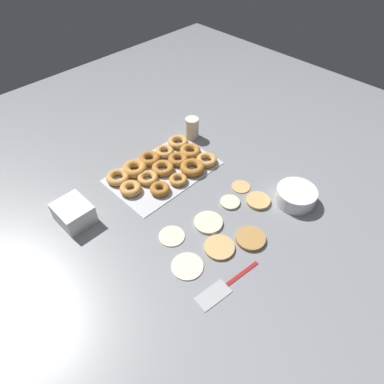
{
  "coord_description": "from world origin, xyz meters",
  "views": [
    {
      "loc": [
        0.67,
        0.61,
        1.04
      ],
      "look_at": [
        -0.03,
        -0.09,
        0.04
      ],
      "focal_mm": 32.0,
      "sensor_mm": 36.0,
      "label": 1
    }
  ],
  "objects_px": {
    "pancake_4": "(241,186)",
    "pancake_5": "(258,201)",
    "pancake_1": "(208,222)",
    "pancake_6": "(219,247)",
    "pancake_7": "(172,236)",
    "container_stack": "(74,213)",
    "paper_cup": "(192,128)",
    "batter_bowl": "(296,196)",
    "spatula": "(220,290)",
    "pancake_0": "(187,266)",
    "pancake_3": "(230,202)",
    "pancake_2": "(250,239)",
    "donut_tray": "(163,167)"
  },
  "relations": [
    {
      "from": "pancake_3",
      "to": "batter_bowl",
      "type": "relative_size",
      "value": 0.5
    },
    {
      "from": "pancake_1",
      "to": "pancake_7",
      "type": "distance_m",
      "value": 0.15
    },
    {
      "from": "pancake_6",
      "to": "batter_bowl",
      "type": "distance_m",
      "value": 0.4
    },
    {
      "from": "pancake_4",
      "to": "container_stack",
      "type": "bearing_deg",
      "value": -29.55
    },
    {
      "from": "pancake_4",
      "to": "pancake_5",
      "type": "relative_size",
      "value": 0.81
    },
    {
      "from": "pancake_1",
      "to": "batter_bowl",
      "type": "xyz_separation_m",
      "value": [
        -0.34,
        0.17,
        0.03
      ]
    },
    {
      "from": "pancake_2",
      "to": "pancake_6",
      "type": "xyz_separation_m",
      "value": [
        0.11,
        -0.06,
        -0.0
      ]
    },
    {
      "from": "batter_bowl",
      "to": "container_stack",
      "type": "xyz_separation_m",
      "value": [
        0.7,
        -0.55,
        0.01
      ]
    },
    {
      "from": "pancake_7",
      "to": "donut_tray",
      "type": "distance_m",
      "value": 0.39
    },
    {
      "from": "pancake_3",
      "to": "pancake_6",
      "type": "height_order",
      "value": "same"
    },
    {
      "from": "pancake_1",
      "to": "pancake_7",
      "type": "height_order",
      "value": "pancake_1"
    },
    {
      "from": "pancake_7",
      "to": "paper_cup",
      "type": "distance_m",
      "value": 0.65
    },
    {
      "from": "pancake_2",
      "to": "paper_cup",
      "type": "relative_size",
      "value": 1.06
    },
    {
      "from": "pancake_0",
      "to": "batter_bowl",
      "type": "relative_size",
      "value": 0.69
    },
    {
      "from": "pancake_0",
      "to": "pancake_2",
      "type": "relative_size",
      "value": 1.02
    },
    {
      "from": "pancake_0",
      "to": "pancake_2",
      "type": "bearing_deg",
      "value": 161.3
    },
    {
      "from": "paper_cup",
      "to": "pancake_6",
      "type": "bearing_deg",
      "value": 53.31
    },
    {
      "from": "pancake_7",
      "to": "donut_tray",
      "type": "relative_size",
      "value": 0.21
    },
    {
      "from": "pancake_0",
      "to": "container_stack",
      "type": "bearing_deg",
      "value": -70.85
    },
    {
      "from": "pancake_3",
      "to": "pancake_5",
      "type": "relative_size",
      "value": 0.82
    },
    {
      "from": "pancake_6",
      "to": "paper_cup",
      "type": "height_order",
      "value": "paper_cup"
    },
    {
      "from": "pancake_4",
      "to": "pancake_3",
      "type": "bearing_deg",
      "value": 14.86
    },
    {
      "from": "pancake_1",
      "to": "pancake_3",
      "type": "xyz_separation_m",
      "value": [
        -0.14,
        -0.01,
        -0.0
      ]
    },
    {
      "from": "pancake_6",
      "to": "container_stack",
      "type": "distance_m",
      "value": 0.58
    },
    {
      "from": "pancake_6",
      "to": "container_stack",
      "type": "bearing_deg",
      "value": -58.68
    },
    {
      "from": "spatula",
      "to": "pancake_3",
      "type": "bearing_deg",
      "value": -137.14
    },
    {
      "from": "pancake_1",
      "to": "pancake_2",
      "type": "height_order",
      "value": "pancake_2"
    },
    {
      "from": "pancake_5",
      "to": "batter_bowl",
      "type": "relative_size",
      "value": 0.61
    },
    {
      "from": "pancake_4",
      "to": "donut_tray",
      "type": "height_order",
      "value": "donut_tray"
    },
    {
      "from": "pancake_5",
      "to": "paper_cup",
      "type": "distance_m",
      "value": 0.54
    },
    {
      "from": "pancake_1",
      "to": "pancake_6",
      "type": "bearing_deg",
      "value": 62.32
    },
    {
      "from": "pancake_2",
      "to": "pancake_3",
      "type": "xyz_separation_m",
      "value": [
        -0.09,
        -0.18,
        -0.0
      ]
    },
    {
      "from": "spatula",
      "to": "pancake_0",
      "type": "bearing_deg",
      "value": -77.85
    },
    {
      "from": "pancake_0",
      "to": "paper_cup",
      "type": "height_order",
      "value": "paper_cup"
    },
    {
      "from": "pancake_4",
      "to": "paper_cup",
      "type": "xyz_separation_m",
      "value": [
        -0.11,
        -0.41,
        0.05
      ]
    },
    {
      "from": "container_stack",
      "to": "pancake_5",
      "type": "bearing_deg",
      "value": 142.54
    },
    {
      "from": "container_stack",
      "to": "spatula",
      "type": "xyz_separation_m",
      "value": [
        -0.17,
        0.61,
        -0.04
      ]
    },
    {
      "from": "pancake_1",
      "to": "container_stack",
      "type": "relative_size",
      "value": 0.81
    },
    {
      "from": "pancake_3",
      "to": "pancake_5",
      "type": "height_order",
      "value": "pancake_5"
    },
    {
      "from": "container_stack",
      "to": "pancake_7",
      "type": "bearing_deg",
      "value": 122.53
    },
    {
      "from": "pancake_0",
      "to": "pancake_1",
      "type": "relative_size",
      "value": 1.01
    },
    {
      "from": "pancake_2",
      "to": "paper_cup",
      "type": "distance_m",
      "value": 0.69
    },
    {
      "from": "pancake_3",
      "to": "pancake_7",
      "type": "relative_size",
      "value": 0.82
    },
    {
      "from": "pancake_7",
      "to": "spatula",
      "type": "relative_size",
      "value": 0.37
    },
    {
      "from": "pancake_6",
      "to": "pancake_7",
      "type": "relative_size",
      "value": 1.14
    },
    {
      "from": "pancake_2",
      "to": "pancake_7",
      "type": "distance_m",
      "value": 0.29
    },
    {
      "from": "pancake_0",
      "to": "pancake_3",
      "type": "distance_m",
      "value": 0.35
    },
    {
      "from": "donut_tray",
      "to": "pancake_2",
      "type": "bearing_deg",
      "value": 86.38
    },
    {
      "from": "pancake_4",
      "to": "pancake_6",
      "type": "relative_size",
      "value": 0.71
    },
    {
      "from": "pancake_1",
      "to": "container_stack",
      "type": "height_order",
      "value": "container_stack"
    }
  ]
}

